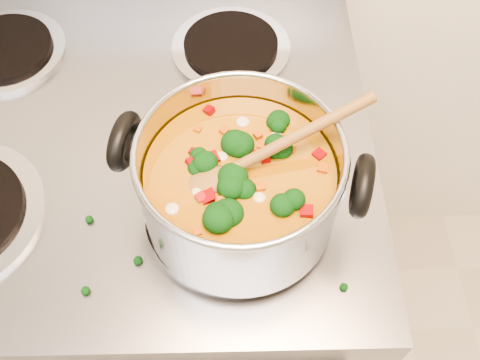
# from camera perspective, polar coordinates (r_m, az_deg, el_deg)

# --- Properties ---
(electric_range) EXTENTS (0.78, 0.71, 1.08)m
(electric_range) POSITION_cam_1_polar(r_m,az_deg,el_deg) (1.21, -9.49, -7.71)
(electric_range) COLOR gray
(electric_range) RESTS_ON ground
(stockpot) EXTENTS (0.31, 0.24, 0.15)m
(stockpot) POSITION_cam_1_polar(r_m,az_deg,el_deg) (0.65, -0.02, -0.45)
(stockpot) COLOR #ADADB6
(stockpot) RESTS_ON electric_range
(wooden_spoon) EXTENTS (0.24, 0.11, 0.08)m
(wooden_spoon) POSITION_cam_1_polar(r_m,az_deg,el_deg) (0.61, 0.80, 1.99)
(wooden_spoon) COLOR brown
(wooden_spoon) RESTS_ON stockpot
(cooktop_crumbs) EXTENTS (0.33, 0.35, 0.01)m
(cooktop_crumbs) POSITION_cam_1_polar(r_m,az_deg,el_deg) (0.69, -5.25, -8.40)
(cooktop_crumbs) COLOR black
(cooktop_crumbs) RESTS_ON electric_range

